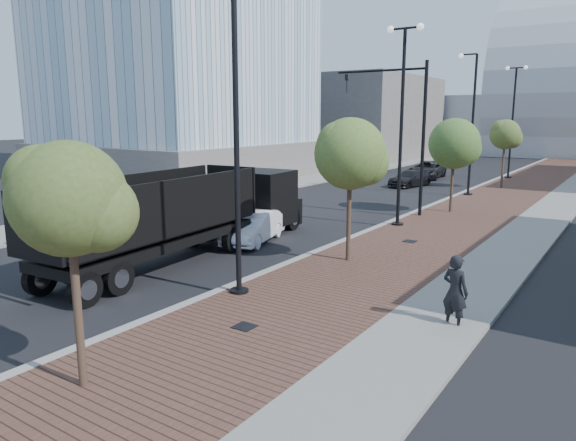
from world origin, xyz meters
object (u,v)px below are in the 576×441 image
Objects in this scene: dark_car_mid at (427,170)px; dump_truck at (219,214)px; pedestrian at (455,292)px; white_sedan at (254,227)px.

dump_truck is at bearing -93.08° from dark_car_mid.
dump_truck is at bearing -0.75° from pedestrian.
pedestrian reaches higher than white_sedan.
dump_truck is 10.98m from pedestrian.
dark_car_mid is at bearing 88.54° from dump_truck.
pedestrian is (11.94, -31.53, 0.22)m from dark_car_mid.
dark_car_mid reaches higher than white_sedan.
dump_truck reaches higher than white_sedan.
dark_car_mid is at bearing -53.50° from pedestrian.
dump_truck is 1.72m from white_sedan.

